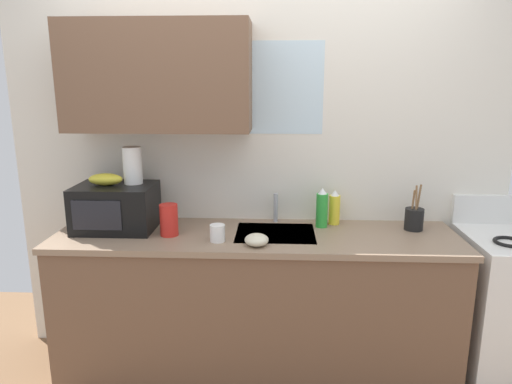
{
  "coord_description": "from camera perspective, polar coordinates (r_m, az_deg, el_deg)",
  "views": [
    {
      "loc": [
        0.12,
        -2.57,
        1.77
      ],
      "look_at": [
        0.0,
        0.0,
        1.15
      ],
      "focal_mm": 32.51,
      "sensor_mm": 36.0,
      "label": 1
    }
  ],
  "objects": [
    {
      "name": "mug_white",
      "position": [
        2.58,
        -4.77,
        -5.05
      ],
      "size": [
        0.08,
        0.08,
        0.09
      ],
      "primitive_type": "cylinder",
      "color": "white",
      "rests_on": "counter_unit"
    },
    {
      "name": "cereal_canister",
      "position": [
        2.7,
        -10.67,
        -3.4
      ],
      "size": [
        0.1,
        0.1,
        0.18
      ],
      "primitive_type": "cylinder",
      "color": "red",
      "rests_on": "counter_unit"
    },
    {
      "name": "counter_unit",
      "position": [
        2.88,
        0.04,
        -13.49
      ],
      "size": [
        2.35,
        0.63,
        0.9
      ],
      "color": "brown",
      "rests_on": "ground"
    },
    {
      "name": "dish_soap_bottle_yellow",
      "position": [
        2.91,
        9.62,
        -1.97
      ],
      "size": [
        0.07,
        0.07,
        0.22
      ],
      "color": "yellow",
      "rests_on": "counter_unit"
    },
    {
      "name": "sink_faucet",
      "position": [
        2.91,
        2.44,
        -1.95
      ],
      "size": [
        0.03,
        0.03,
        0.18
      ],
      "primitive_type": "cylinder",
      "color": "#B2B5BA",
      "rests_on": "counter_unit"
    },
    {
      "name": "dish_soap_bottle_green",
      "position": [
        2.83,
        8.11,
        -2.05
      ],
      "size": [
        0.07,
        0.07,
        0.24
      ],
      "color": "green",
      "rests_on": "counter_unit"
    },
    {
      "name": "banana_bunch",
      "position": [
        2.86,
        -18.03,
        1.5
      ],
      "size": [
        0.2,
        0.11,
        0.07
      ],
      "primitive_type": "ellipsoid",
      "color": "gold",
      "rests_on": "microwave"
    },
    {
      "name": "small_bowl",
      "position": [
        2.51,
        0.07,
        -5.9
      ],
      "size": [
        0.13,
        0.13,
        0.06
      ],
      "primitive_type": "ellipsoid",
      "color": "beige",
      "rests_on": "counter_unit"
    },
    {
      "name": "stove_range",
      "position": [
        3.2,
        28.99,
        -12.42
      ],
      "size": [
        0.6,
        0.6,
        1.08
      ],
      "color": "white",
      "rests_on": "ground"
    },
    {
      "name": "kitchen_wall_assembly",
      "position": [
        2.91,
        -2.11,
        5.62
      ],
      "size": [
        3.12,
        0.42,
        2.5
      ],
      "color": "silver",
      "rests_on": "ground"
    },
    {
      "name": "paper_towel_roll",
      "position": [
        2.84,
        -14.95,
        3.18
      ],
      "size": [
        0.11,
        0.11,
        0.22
      ],
      "primitive_type": "cylinder",
      "color": "white",
      "rests_on": "microwave"
    },
    {
      "name": "utensil_crock",
      "position": [
        2.92,
        18.88,
        -3.09
      ],
      "size": [
        0.11,
        0.11,
        0.28
      ],
      "color": "black",
      "rests_on": "counter_unit"
    },
    {
      "name": "microwave",
      "position": [
        2.88,
        -16.87,
        -1.82
      ],
      "size": [
        0.46,
        0.35,
        0.27
      ],
      "color": "black",
      "rests_on": "counter_unit"
    }
  ]
}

